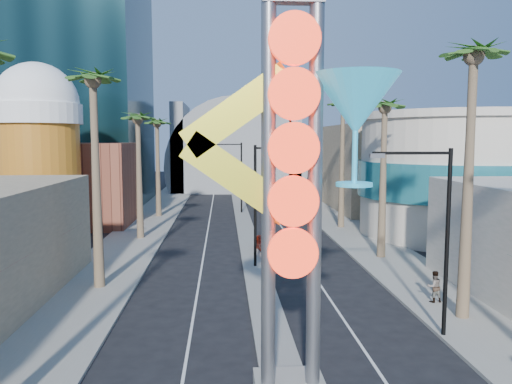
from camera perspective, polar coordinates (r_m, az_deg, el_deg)
The scene contains 21 objects.
sidewalk_west at distance 48.05m, azimuth -12.68°, elevation -4.03°, with size 5.00×100.00×0.15m, color gray.
sidewalk_east at distance 48.85m, azimuth 9.97°, elevation -3.81°, with size 5.00×100.00×0.15m, color gray.
median at distance 50.46m, azimuth -1.41°, elevation -3.41°, with size 1.60×84.00×0.15m, color gray.
hotel_tower at distance 68.83m, azimuth -21.83°, elevation 19.61°, with size 20.00×20.00×50.00m, color black.
brick_filler_west at distance 51.84m, azimuth -19.38°, elevation 0.88°, with size 10.00×10.00×8.00m, color brown.
filler_east at distance 62.49m, azimuth 13.02°, elevation 2.80°, with size 10.00×20.00×10.00m, color #998262.
beer_mug at distance 44.34m, azimuth -23.58°, elevation 4.88°, with size 7.00×7.00×14.50m.
turquoise_building at distance 46.41m, azimuth 21.83°, elevation 1.76°, with size 16.60×16.60×10.60m.
canopy at distance 83.86m, azimuth -2.38°, elevation 3.27°, with size 22.00×16.00×22.00m.
neon_sign at distance 15.01m, azimuth 7.23°, elevation 2.00°, with size 6.53×2.60×12.55m.
streetlight_0 at distance 32.03m, azimuth 0.89°, elevation -0.19°, with size 3.79×0.25×8.00m.
streetlight_1 at distance 55.87m, azimuth -2.24°, elevation 2.46°, with size 3.79×0.25×8.00m.
streetlight_2 at distance 21.88m, azimuth 19.94°, elevation -3.58°, with size 3.45×0.25×8.00m.
palm_1 at distance 28.70m, azimuth -18.11°, elevation 10.68°, with size 2.40×2.40×12.70m.
palm_2 at distance 42.33m, azimuth -13.35°, elevation 7.40°, with size 2.40×2.40×11.20m.
palm_3 at distance 54.20m, azimuth -11.24°, elevation 7.11°, with size 2.40×2.40×11.20m.
palm_5 at distance 24.56m, azimuth 23.56°, elevation 12.36°, with size 2.40×2.40×13.20m.
palm_6 at distance 35.54m, azimuth 14.49°, elevation 8.39°, with size 2.40×2.40×11.70m.
palm_7 at distance 47.12m, azimuth 9.90°, elevation 8.95°, with size 2.40×2.40×12.70m.
red_pickup at distance 36.55m, azimuth 2.25°, elevation -6.03°, with size 2.37×5.15×1.43m, color #9A1C0B.
pedestrian_b at distance 27.17m, azimuth 19.69°, elevation -10.13°, with size 0.78×0.61×1.60m, color gray.
Camera 1 is at (-2.05, -11.74, 8.35)m, focal length 35.00 mm.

